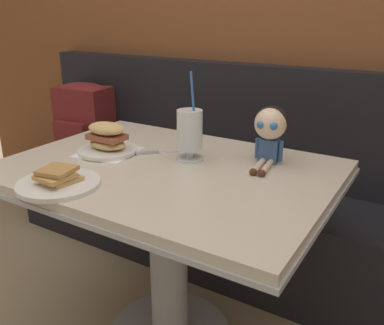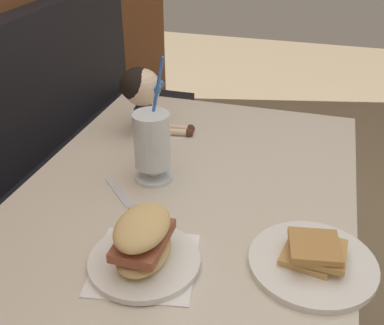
{
  "view_description": "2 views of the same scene",
  "coord_description": "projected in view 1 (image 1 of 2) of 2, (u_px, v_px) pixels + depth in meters",
  "views": [
    {
      "loc": [
        0.77,
        -0.92,
        1.24
      ],
      "look_at": [
        0.12,
        0.15,
        0.78
      ],
      "focal_mm": 39.17,
      "sensor_mm": 36.0,
      "label": 1
    },
    {
      "loc": [
        -0.91,
        -0.1,
        1.38
      ],
      "look_at": [
        0.04,
        0.18,
        0.8
      ],
      "focal_mm": 43.88,
      "sensor_mm": 36.0,
      "label": 2
    }
  ],
  "objects": [
    {
      "name": "milkshake_glass",
      "position": [
        190.0,
        133.0,
        1.45
      ],
      "size": [
        0.1,
        0.1,
        0.31
      ],
      "color": "silver",
      "rests_on": "diner_table"
    },
    {
      "name": "wood_panel_wall",
      "position": [
        270.0,
        19.0,
        1.97
      ],
      "size": [
        4.4,
        0.08,
        2.4
      ],
      "primitive_type": "cube",
      "color": "brown",
      "rests_on": "ground"
    },
    {
      "name": "butter_knife",
      "position": [
        156.0,
        152.0,
        1.56
      ],
      "size": [
        0.18,
        0.18,
        0.01
      ],
      "color": "silver",
      "rests_on": "diner_table"
    },
    {
      "name": "toast_plate",
      "position": [
        58.0,
        181.0,
        1.26
      ],
      "size": [
        0.25,
        0.25,
        0.06
      ],
      "color": "white",
      "rests_on": "diner_table"
    },
    {
      "name": "backpack",
      "position": [
        84.0,
        117.0,
        2.43
      ],
      "size": [
        0.32,
        0.27,
        0.41
      ],
      "color": "maroon",
      "rests_on": "booth_bench"
    },
    {
      "name": "sandwich_plate",
      "position": [
        107.0,
        141.0,
        1.55
      ],
      "size": [
        0.23,
        0.23,
        0.12
      ],
      "color": "white",
      "rests_on": "diner_table"
    },
    {
      "name": "booth_bench",
      "position": [
        241.0,
        206.0,
        2.07
      ],
      "size": [
        2.6,
        0.48,
        1.0
      ],
      "color": "black",
      "rests_on": "ground"
    },
    {
      "name": "seated_doll",
      "position": [
        270.0,
        127.0,
        1.42
      ],
      "size": [
        0.13,
        0.22,
        0.2
      ],
      "color": "#385689",
      "rests_on": "diner_table"
    },
    {
      "name": "diner_table",
      "position": [
        168.0,
        217.0,
        1.5
      ],
      "size": [
        1.11,
        0.81,
        0.74
      ],
      "color": "beige",
      "rests_on": "ground"
    }
  ]
}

